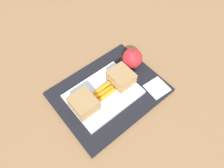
% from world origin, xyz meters
% --- Properties ---
extents(ground_plane, '(2.40, 2.40, 0.00)m').
position_xyz_m(ground_plane, '(0.00, 0.00, 0.00)').
color(ground_plane, olive).
extents(lunchbag_mat, '(0.36, 0.28, 0.01)m').
position_xyz_m(lunchbag_mat, '(0.00, 0.00, 0.01)').
color(lunchbag_mat, black).
rests_on(lunchbag_mat, ground_plane).
extents(food_tray, '(0.23, 0.17, 0.01)m').
position_xyz_m(food_tray, '(-0.03, 0.00, 0.02)').
color(food_tray, white).
rests_on(food_tray, lunchbag_mat).
extents(sandwich_half_left, '(0.07, 0.08, 0.04)m').
position_xyz_m(sandwich_half_left, '(-0.10, 0.00, 0.04)').
color(sandwich_half_left, '#9E7A4C').
rests_on(sandwich_half_left, food_tray).
extents(sandwich_half_right, '(0.07, 0.08, 0.04)m').
position_xyz_m(sandwich_half_right, '(0.05, 0.00, 0.04)').
color(sandwich_half_right, '#9E7A4C').
rests_on(sandwich_half_right, food_tray).
extents(carrot_sticks_bundle, '(0.08, 0.04, 0.02)m').
position_xyz_m(carrot_sticks_bundle, '(-0.02, 0.00, 0.03)').
color(carrot_sticks_bundle, orange).
rests_on(carrot_sticks_bundle, food_tray).
extents(apple, '(0.07, 0.07, 0.08)m').
position_xyz_m(apple, '(0.14, 0.04, 0.05)').
color(apple, red).
rests_on(apple, lunchbag_mat).
extents(paper_napkin, '(0.08, 0.08, 0.00)m').
position_xyz_m(paper_napkin, '(0.14, -0.10, 0.01)').
color(paper_napkin, white).
rests_on(paper_napkin, lunchbag_mat).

